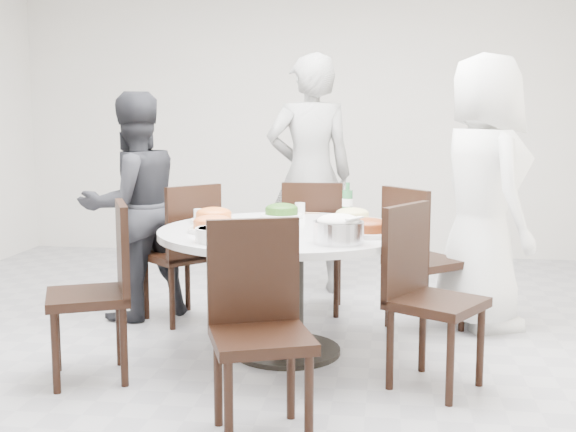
# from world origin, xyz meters

# --- Properties ---
(floor) EXTENTS (6.00, 6.00, 0.01)m
(floor) POSITION_xyz_m (0.00, 0.00, 0.00)
(floor) COLOR #A3A2A7
(floor) RESTS_ON ground
(wall_back) EXTENTS (6.00, 0.01, 2.80)m
(wall_back) POSITION_xyz_m (0.00, 3.00, 1.40)
(wall_back) COLOR silver
(wall_back) RESTS_ON ground
(dining_table) EXTENTS (1.50, 1.50, 0.75)m
(dining_table) POSITION_xyz_m (0.17, -0.13, 0.38)
(dining_table) COLOR silver
(dining_table) RESTS_ON floor
(chair_ne) EXTENTS (0.59, 0.59, 0.95)m
(chair_ne) POSITION_xyz_m (1.01, 0.48, 0.47)
(chair_ne) COLOR black
(chair_ne) RESTS_ON floor
(chair_n) EXTENTS (0.43, 0.43, 0.95)m
(chair_n) POSITION_xyz_m (0.23, 0.83, 0.47)
(chair_n) COLOR black
(chair_n) RESTS_ON floor
(chair_nw) EXTENTS (0.59, 0.59, 0.95)m
(chair_nw) POSITION_xyz_m (-0.66, 0.47, 0.47)
(chair_nw) COLOR black
(chair_nw) RESTS_ON floor
(chair_sw) EXTENTS (0.56, 0.56, 0.95)m
(chair_sw) POSITION_xyz_m (-0.82, -0.70, 0.47)
(chair_sw) COLOR black
(chair_sw) RESTS_ON floor
(chair_s) EXTENTS (0.54, 0.54, 0.95)m
(chair_s) POSITION_xyz_m (0.22, -1.28, 0.47)
(chair_s) COLOR black
(chair_s) RESTS_ON floor
(chair_se) EXTENTS (0.58, 0.58, 0.95)m
(chair_se) POSITION_xyz_m (1.01, -0.57, 0.47)
(chair_se) COLOR black
(chair_se) RESTS_ON floor
(diner_right) EXTENTS (0.85, 1.03, 1.81)m
(diner_right) POSITION_xyz_m (1.37, 0.61, 0.90)
(diner_right) COLOR silver
(diner_right) RESTS_ON floor
(diner_middle) EXTENTS (0.78, 0.62, 1.88)m
(diner_middle) POSITION_xyz_m (0.14, 1.38, 0.94)
(diner_middle) COLOR black
(diner_middle) RESTS_ON floor
(diner_left) EXTENTS (0.96, 0.96, 1.57)m
(diner_left) POSITION_xyz_m (-0.99, 0.49, 0.78)
(diner_left) COLOR black
(diner_left) RESTS_ON floor
(dish_greens) EXTENTS (0.27, 0.27, 0.07)m
(dish_greens) POSITION_xyz_m (0.07, 0.31, 0.79)
(dish_greens) COLOR white
(dish_greens) RESTS_ON dining_table
(dish_pale) EXTENTS (0.26, 0.26, 0.07)m
(dish_pale) POSITION_xyz_m (0.54, 0.15, 0.79)
(dish_pale) COLOR white
(dish_pale) RESTS_ON dining_table
(dish_orange) EXTENTS (0.28, 0.28, 0.08)m
(dish_orange) POSITION_xyz_m (-0.31, 0.04, 0.79)
(dish_orange) COLOR white
(dish_orange) RESTS_ON dining_table
(dish_redbrown) EXTENTS (0.29, 0.29, 0.07)m
(dish_redbrown) POSITION_xyz_m (0.65, -0.31, 0.79)
(dish_redbrown) COLOR white
(dish_redbrown) RESTS_ON dining_table
(dish_tofu) EXTENTS (0.28, 0.28, 0.07)m
(dish_tofu) POSITION_xyz_m (-0.23, -0.30, 0.79)
(dish_tofu) COLOR white
(dish_tofu) RESTS_ON dining_table
(rice_bowl) EXTENTS (0.27, 0.27, 0.11)m
(rice_bowl) POSITION_xyz_m (0.50, -0.56, 0.81)
(rice_bowl) COLOR silver
(rice_bowl) RESTS_ON dining_table
(soup_bowl) EXTENTS (0.24, 0.24, 0.07)m
(soup_bowl) POSITION_xyz_m (-0.13, -0.60, 0.79)
(soup_bowl) COLOR white
(soup_bowl) RESTS_ON dining_table
(beverage_bottle) EXTENTS (0.07, 0.07, 0.23)m
(beverage_bottle) POSITION_xyz_m (0.49, 0.39, 0.86)
(beverage_bottle) COLOR #2B6B3D
(beverage_bottle) RESTS_ON dining_table
(tea_cups) EXTENTS (0.07, 0.07, 0.08)m
(tea_cups) POSITION_xyz_m (0.19, 0.45, 0.79)
(tea_cups) COLOR white
(tea_cups) RESTS_ON dining_table
(chopsticks) EXTENTS (0.24, 0.04, 0.01)m
(chopsticks) POSITION_xyz_m (0.19, 0.56, 0.76)
(chopsticks) COLOR tan
(chopsticks) RESTS_ON dining_table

